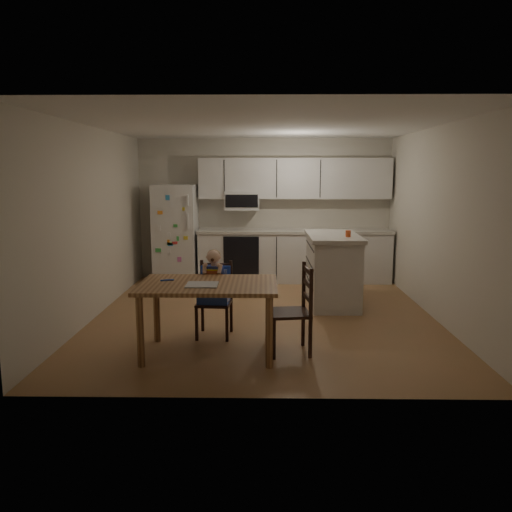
{
  "coord_description": "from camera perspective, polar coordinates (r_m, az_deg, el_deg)",
  "views": [
    {
      "loc": [
        -0.0,
        -6.5,
        1.91
      ],
      "look_at": [
        -0.09,
        -0.84,
        0.95
      ],
      "focal_mm": 35.0,
      "sensor_mm": 36.0,
      "label": 1
    }
  ],
  "objects": [
    {
      "name": "room",
      "position": [
        7.01,
        0.95,
        4.15
      ],
      "size": [
        4.52,
        5.01,
        2.51
      ],
      "color": "#987145",
      "rests_on": "ground"
    },
    {
      "name": "napkin",
      "position": [
        5.13,
        -6.18,
        -3.27
      ],
      "size": [
        0.32,
        0.28,
        0.01
      ],
      "primitive_type": "cube",
      "color": "#A9A9AE",
      "rests_on": "dining_table"
    },
    {
      "name": "dining_table",
      "position": [
        5.25,
        -5.46,
        -4.2
      ],
      "size": [
        1.43,
        0.92,
        0.77
      ],
      "color": "brown",
      "rests_on": "ground"
    },
    {
      "name": "toddler_spoon",
      "position": [
        5.39,
        -10.23,
        -2.72
      ],
      "size": [
        0.12,
        0.06,
        0.02
      ],
      "primitive_type": "cylinder",
      "rotation": [
        0.0,
        1.57,
        0.35
      ],
      "color": "blue",
      "rests_on": "dining_table"
    },
    {
      "name": "refrigerator",
      "position": [
        8.85,
        -9.15,
        2.56
      ],
      "size": [
        0.72,
        0.7,
        1.7
      ],
      "primitive_type": "cube",
      "color": "silver",
      "rests_on": "ground"
    },
    {
      "name": "chair_side",
      "position": [
        5.32,
        4.84,
        -5.43
      ],
      "size": [
        0.47,
        0.47,
        0.95
      ],
      "rotation": [
        0.0,
        0.0,
        -1.45
      ],
      "color": "black",
      "rests_on": "ground"
    },
    {
      "name": "kitchen_run",
      "position": [
        8.82,
        4.21,
        2.8
      ],
      "size": [
        3.37,
        0.62,
        2.15
      ],
      "color": "silver",
      "rests_on": "ground"
    },
    {
      "name": "chair_booster",
      "position": [
        5.85,
        -4.76,
        -3.18
      ],
      "size": [
        0.41,
        0.41,
        1.03
      ],
      "rotation": [
        0.0,
        0.0,
        -0.07
      ],
      "color": "black",
      "rests_on": "ground"
    },
    {
      "name": "red_cup",
      "position": [
        7.05,
        10.48,
        2.54
      ],
      "size": [
        0.07,
        0.07,
        0.09
      ],
      "primitive_type": "cylinder",
      "color": "#DE5122",
      "rests_on": "kitchen_island"
    },
    {
      "name": "kitchen_island",
      "position": [
        7.37,
        8.72,
        -1.47
      ],
      "size": [
        0.72,
        1.38,
        1.02
      ],
      "color": "silver",
      "rests_on": "ground"
    }
  ]
}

